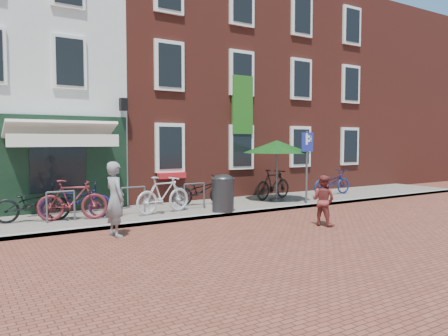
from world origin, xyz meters
TOP-DOWN VIEW (x-y plane):
  - ground at (0.00, 0.00)m, footprint 80.00×80.00m
  - sidewalk at (1.00, 1.50)m, footprint 24.00×3.00m
  - building_brick_mid at (2.00, 7.00)m, footprint 6.00×8.00m
  - building_brick_right at (8.00, 7.00)m, footprint 6.00×8.00m
  - filler_right at (14.50, 7.00)m, footprint 7.00×8.00m
  - litter_bin at (1.00, 0.30)m, footprint 0.66×0.66m
  - parking_sign at (4.34, 0.24)m, footprint 0.50×0.08m
  - parasol at (3.88, 1.30)m, footprint 2.43×2.43m
  - woman at (-2.71, -0.86)m, footprint 0.50×0.69m
  - boy at (2.35, -2.51)m, footprint 0.68×0.77m
  - bicycle_0 at (-4.13, 1.61)m, footprint 1.96×0.93m
  - bicycle_1 at (-3.18, 1.27)m, footprint 1.90×0.97m
  - bicycle_2 at (-3.03, 1.47)m, footprint 1.99×1.14m
  - bicycle_3 at (-0.64, 1.02)m, footprint 1.89×0.81m
  - bicycle_4 at (1.10, 1.85)m, footprint 1.97×0.97m
  - bicycle_5 at (4.05, 1.70)m, footprint 1.89×0.85m
  - bicycle_6 at (6.89, 1.52)m, footprint 1.89×0.69m

SIDE VIEW (x-z plane):
  - ground at x=0.00m, z-range 0.00..0.00m
  - sidewalk at x=1.00m, z-range 0.00..0.10m
  - bicycle_0 at x=-4.13m, z-range 0.10..1.09m
  - bicycle_2 at x=-3.03m, z-range 0.10..1.09m
  - bicycle_4 at x=1.10m, z-range 0.10..1.09m
  - bicycle_6 at x=6.89m, z-range 0.10..1.09m
  - bicycle_1 at x=-3.18m, z-range 0.10..1.20m
  - bicycle_3 at x=-0.64m, z-range 0.10..1.20m
  - bicycle_5 at x=4.05m, z-range 0.10..1.20m
  - boy at x=2.35m, z-range 0.00..1.34m
  - litter_bin at x=1.00m, z-range 0.12..1.33m
  - woman at x=-2.71m, z-range 0.00..1.76m
  - parking_sign at x=4.34m, z-range 0.55..3.02m
  - parasol at x=3.88m, z-range 0.99..3.25m
  - filler_right at x=14.50m, z-range 0.00..9.00m
  - building_brick_mid at x=2.00m, z-range 0.00..10.00m
  - building_brick_right at x=8.00m, z-range 0.00..10.00m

